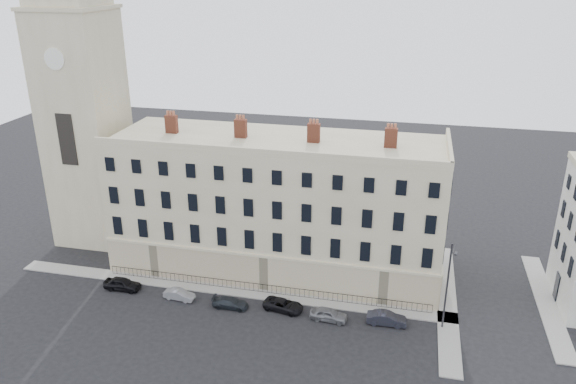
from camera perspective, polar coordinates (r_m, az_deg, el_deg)
name	(u,v)px	position (r m, az deg, el deg)	size (l,w,h in m)	color
ground	(309,330)	(55.10, 2.10, -13.86)	(160.00, 160.00, 0.00)	black
terrace	(277,204)	(62.73, -1.08, -1.26)	(36.22, 12.22, 17.00)	#BDB08C
church_tower	(81,92)	(70.64, -20.29, 9.55)	(8.00, 8.13, 44.00)	#BDB08C
pavement_terrace	(226,290)	(61.30, -6.34, -9.84)	(48.00, 2.00, 0.12)	gray
pavement_east_return	(447,301)	(61.31, 15.81, -10.63)	(2.00, 24.00, 0.12)	gray
pavement_adjacent	(546,303)	(64.57, 24.76, -10.18)	(2.00, 20.00, 0.12)	gray
railings	(263,288)	(60.31, -2.59, -9.75)	(35.00, 0.04, 0.96)	black
car_a	(122,284)	(63.32, -16.48, -8.93)	(1.60, 3.97, 1.35)	black
car_b	(179,295)	(60.31, -10.99, -10.19)	(1.14, 3.28, 1.08)	gray
car_c	(230,303)	(58.25, -5.90, -11.13)	(1.50, 3.69, 1.07)	#20242A
car_d	(283,305)	(57.57, -0.47, -11.41)	(1.88, 4.07, 1.13)	black
car_e	(329,314)	(56.23, 4.16, -12.30)	(1.49, 3.70, 1.26)	slate
car_f	(387,318)	(56.34, 9.99, -12.54)	(1.34, 3.84, 1.26)	#22232D
streetlamp	(448,283)	(54.56, 15.92, -8.89)	(0.49, 1.96, 9.08)	#323338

